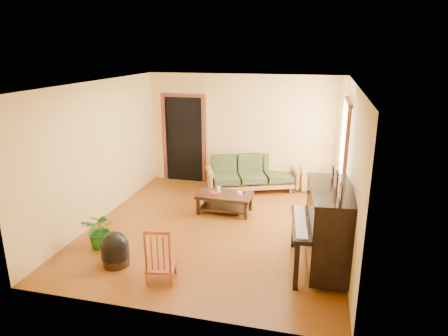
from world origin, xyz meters
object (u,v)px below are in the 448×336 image
(armchair, at_px, (325,207))
(red_chair, at_px, (161,253))
(sofa, at_px, (252,173))
(coffee_table, at_px, (225,203))
(potted_plant, at_px, (101,230))
(footstool, at_px, (115,253))
(ceramic_crock, at_px, (321,189))
(piano, at_px, (329,230))

(armchair, distance_m, red_chair, 3.23)
(sofa, relative_size, coffee_table, 1.88)
(coffee_table, distance_m, potted_plant, 2.49)
(sofa, xyz_separation_m, footstool, (-1.43, -3.72, -0.23))
(coffee_table, xyz_separation_m, ceramic_crock, (1.86, 1.51, -0.08))
(piano, distance_m, ceramic_crock, 3.24)
(coffee_table, height_order, piano, piano)
(coffee_table, bearing_deg, red_chair, -96.71)
(coffee_table, height_order, ceramic_crock, coffee_table)
(red_chair, xyz_separation_m, potted_plant, (-1.33, 0.66, -0.10))
(ceramic_crock, bearing_deg, potted_plant, -135.84)
(armchair, relative_size, red_chair, 0.93)
(piano, relative_size, ceramic_crock, 6.08)
(coffee_table, bearing_deg, footstool, -115.73)
(ceramic_crock, height_order, potted_plant, potted_plant)
(piano, height_order, potted_plant, piano)
(potted_plant, bearing_deg, piano, 3.19)
(sofa, height_order, potted_plant, sofa)
(coffee_table, xyz_separation_m, red_chair, (-0.30, -2.55, 0.22))
(armchair, bearing_deg, potted_plant, -152.99)
(ceramic_crock, bearing_deg, piano, -88.06)
(coffee_table, height_order, red_chair, red_chair)
(piano, bearing_deg, footstool, -173.80)
(footstool, height_order, ceramic_crock, footstool)
(armchair, height_order, piano, piano)
(ceramic_crock, bearing_deg, coffee_table, -140.99)
(potted_plant, bearing_deg, armchair, 25.21)
(coffee_table, xyz_separation_m, potted_plant, (-1.63, -1.88, 0.12))
(red_chair, height_order, potted_plant, red_chair)
(armchair, bearing_deg, piano, -86.45)
(armchair, distance_m, footstool, 3.73)
(armchair, relative_size, piano, 0.54)
(armchair, xyz_separation_m, red_chair, (-2.23, -2.34, 0.03))
(coffee_table, distance_m, piano, 2.63)
(coffee_table, height_order, footstool, footstool)
(potted_plant, bearing_deg, sofa, 59.38)
(red_chair, bearing_deg, sofa, 72.10)
(coffee_table, relative_size, armchair, 1.39)
(ceramic_crock, xyz_separation_m, potted_plant, (-3.49, -3.39, 0.19))
(piano, height_order, footstool, piano)
(ceramic_crock, bearing_deg, armchair, -87.90)
(armchair, xyz_separation_m, piano, (0.04, -1.47, 0.25))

